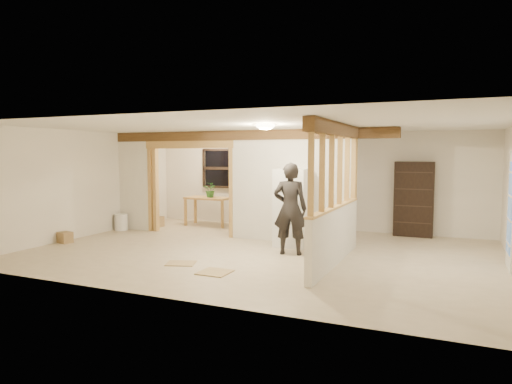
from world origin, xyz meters
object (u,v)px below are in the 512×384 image
at_px(woman, 290,209).
at_px(bookshelf, 414,199).
at_px(refrigerator, 293,208).
at_px(work_table, 208,211).
at_px(shop_vac, 151,216).

distance_m(woman, bookshelf, 3.64).
height_order(woman, bookshelf, woman).
height_order(refrigerator, work_table, refrigerator).
bearing_deg(bookshelf, refrigerator, -135.43).
distance_m(refrigerator, bookshelf, 3.16).
relative_size(work_table, shop_vac, 2.38).
xyz_separation_m(refrigerator, woman, (0.23, -0.80, 0.07)).
bearing_deg(bookshelf, work_table, -174.48).
xyz_separation_m(woman, bookshelf, (2.03, 3.02, -0.01)).
height_order(work_table, bookshelf, bookshelf).
bearing_deg(work_table, woman, -33.91).
bearing_deg(woman, bookshelf, -135.77).
distance_m(work_table, shop_vac, 1.56).
xyz_separation_m(shop_vac, bookshelf, (6.66, 1.21, 0.63)).
relative_size(work_table, bookshelf, 0.70).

